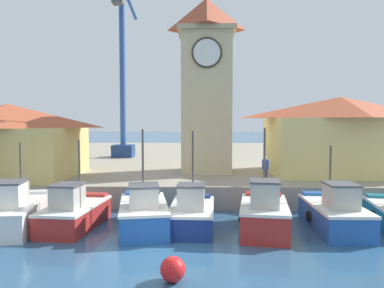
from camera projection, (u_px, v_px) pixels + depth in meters
ground_plane at (161, 254)px, 13.76m from camera, size 300.00×300.00×0.00m
quay_wharf at (188, 160)px, 40.34m from camera, size 120.00×40.00×1.28m
fishing_boat_left_inner at (17, 212)px, 16.87m from camera, size 2.70×5.19×3.88m
fishing_boat_mid_left at (75, 212)px, 17.04m from camera, size 2.36×4.54×3.99m
fishing_boat_center at (144, 213)px, 16.77m from camera, size 2.85×4.98×4.50m
fishing_boat_mid_right at (192, 213)px, 16.90m from camera, size 2.13×4.26×4.41m
fishing_boat_right_inner at (264, 214)px, 16.35m from camera, size 2.58×4.41×4.56m
fishing_boat_right_outer at (334, 213)px, 16.68m from camera, size 2.15×4.67×3.74m
clock_tower at (206, 82)px, 26.09m from camera, size 3.88×3.88×13.64m
warehouse_left at (8, 139)px, 24.06m from camera, size 8.90×6.95×4.68m
warehouse_right at (340, 134)px, 25.50m from camera, size 9.76×6.98×5.22m
port_crane_near at (123, 89)px, 36.61m from camera, size 2.00×7.82×17.46m
mooring_buoy at (173, 269)px, 11.33m from camera, size 0.78×0.78×0.78m
dock_worker_near_tower at (265, 170)px, 21.05m from camera, size 0.34×0.22×1.62m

